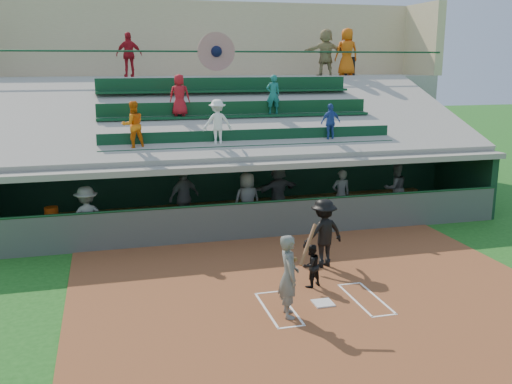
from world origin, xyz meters
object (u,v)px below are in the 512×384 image
object	(u,v)px
white_table	(53,230)
trash_bin	(349,66)
home_plate	(323,303)
batter_at_plate	(289,276)
water_cooler	(51,214)
catcher	(311,266)

from	to	relation	value
white_table	trash_bin	size ratio (longest dim) A/B	0.91
home_plate	batter_at_plate	world-z (taller)	batter_at_plate
water_cooler	white_table	bearing A→B (deg)	76.54
home_plate	trash_bin	world-z (taller)	trash_bin
trash_bin	catcher	bearing A→B (deg)	-116.86
water_cooler	home_plate	bearing A→B (deg)	-45.33
white_table	home_plate	bearing A→B (deg)	-56.16
home_plate	catcher	distance (m)	1.13
catcher	white_table	world-z (taller)	catcher
batter_at_plate	trash_bin	xyz separation A→B (m)	(7.14, 13.51, 4.09)
white_table	trash_bin	xyz separation A→B (m)	(12.30, 6.95, 4.64)
water_cooler	trash_bin	world-z (taller)	trash_bin
catcher	water_cooler	distance (m)	8.04
home_plate	batter_at_plate	bearing A→B (deg)	-157.76
home_plate	water_cooler	xyz separation A→B (m)	(-6.09, 6.16, 0.84)
home_plate	white_table	world-z (taller)	white_table
catcher	white_table	bearing A→B (deg)	-64.11
white_table	water_cooler	distance (m)	0.52
home_plate	batter_at_plate	distance (m)	1.32
batter_at_plate	home_plate	bearing A→B (deg)	22.24
white_table	trash_bin	distance (m)	14.87
batter_at_plate	trash_bin	size ratio (longest dim) A/B	2.42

